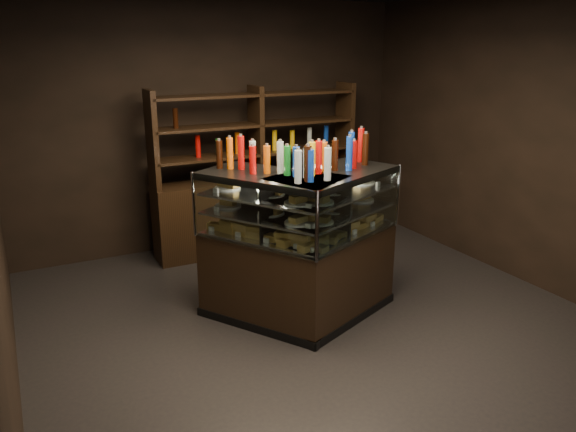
% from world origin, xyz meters
% --- Properties ---
extents(ground, '(5.00, 5.00, 0.00)m').
position_xyz_m(ground, '(0.00, 0.00, 0.00)').
color(ground, black).
rests_on(ground, ground).
extents(room_shell, '(5.02, 5.02, 3.01)m').
position_xyz_m(room_shell, '(0.00, 0.00, 1.94)').
color(room_shell, black).
rests_on(room_shell, ground).
extents(display_case, '(1.86, 1.43, 1.40)m').
position_xyz_m(display_case, '(-0.06, 0.12, 0.47)').
color(display_case, black).
rests_on(display_case, ground).
extents(food_display, '(1.51, 1.09, 0.43)m').
position_xyz_m(food_display, '(-0.06, 0.11, 1.02)').
color(food_display, '#C89448').
rests_on(food_display, display_case).
extents(bottles_top, '(1.35, 0.95, 0.30)m').
position_xyz_m(bottles_top, '(-0.06, 0.12, 1.54)').
color(bottles_top, '#0F38B2').
rests_on(bottles_top, display_case).
extents(potted_conifer, '(0.35, 0.35, 0.74)m').
position_xyz_m(potted_conifer, '(0.61, 0.12, 0.42)').
color(potted_conifer, black).
rests_on(potted_conifer, ground).
extents(back_shelving, '(2.57, 0.44, 2.00)m').
position_xyz_m(back_shelving, '(0.36, 2.05, 0.60)').
color(back_shelving, black).
rests_on(back_shelving, ground).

